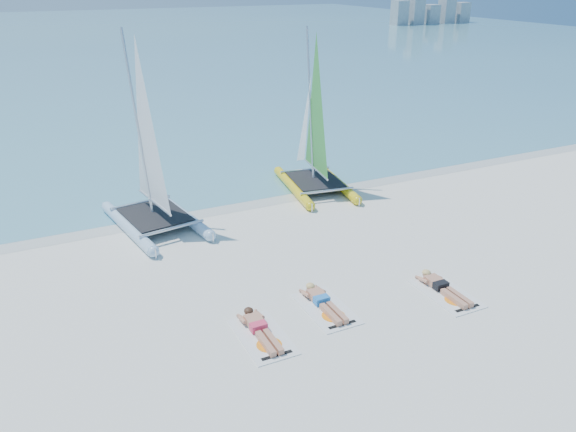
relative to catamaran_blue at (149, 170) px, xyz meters
name	(u,v)px	position (x,y,z in m)	size (l,w,h in m)	color
ground	(303,276)	(2.77, -4.97, -1.83)	(140.00, 140.00, 0.00)	silver
sea	(63,39)	(2.77, 58.03, -1.82)	(140.00, 115.00, 0.01)	#73BFBD
wet_sand_strip	(231,204)	(2.77, 0.53, -1.82)	(140.00, 1.40, 0.01)	beige
distant_skyline	(430,10)	(56.48, 57.03, 0.11)	(14.00, 2.00, 5.00)	#A4ACB5
catamaran_blue	(149,170)	(0.00, 0.00, 0.00)	(2.82, 4.77, 6.12)	#B3DBEC
catamaran_yellow	(312,137)	(6.19, 1.05, 0.02)	(2.66, 4.71, 5.86)	yellow
towel_a	(263,336)	(0.72, -7.02, -1.82)	(1.00, 1.85, 0.02)	silver
sunbather_a	(259,328)	(0.72, -6.82, -1.71)	(0.37, 1.73, 0.26)	tan
towel_b	(326,309)	(2.53, -6.65, -1.82)	(1.00, 1.85, 0.02)	silver
sunbather_b	(322,301)	(2.53, -6.45, -1.71)	(0.37, 1.73, 0.26)	tan
towel_c	(446,294)	(5.58, -7.35, -1.82)	(1.00, 1.85, 0.02)	silver
sunbather_c	(442,286)	(5.58, -7.16, -1.71)	(0.37, 1.73, 0.26)	tan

